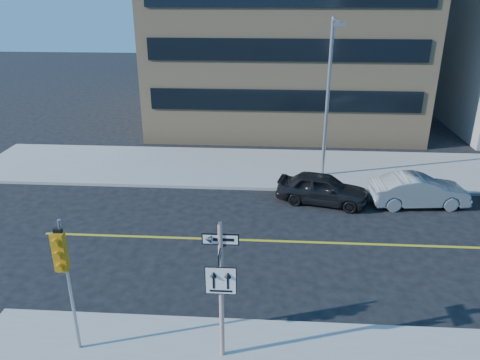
# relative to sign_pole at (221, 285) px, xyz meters

# --- Properties ---
(ground) EXTENTS (120.00, 120.00, 0.00)m
(ground) POSITION_rel_sign_pole_xyz_m (0.00, 2.51, -2.44)
(ground) COLOR black
(ground) RESTS_ON ground
(sign_pole) EXTENTS (0.92, 0.92, 4.06)m
(sign_pole) POSITION_rel_sign_pole_xyz_m (0.00, 0.00, 0.00)
(sign_pole) COLOR beige
(sign_pole) RESTS_ON near_sidewalk
(traffic_signal) EXTENTS (0.32, 0.45, 4.00)m
(traffic_signal) POSITION_rel_sign_pole_xyz_m (-4.00, -0.15, 0.59)
(traffic_signal) COLOR gray
(traffic_signal) RESTS_ON near_sidewalk
(parked_car_a) EXTENTS (2.67, 4.52, 1.44)m
(parked_car_a) POSITION_rel_sign_pole_xyz_m (3.67, 10.30, -1.72)
(parked_car_a) COLOR black
(parked_car_a) RESTS_ON ground
(parked_car_b) EXTENTS (1.95, 4.56, 1.46)m
(parked_car_b) POSITION_rel_sign_pole_xyz_m (8.09, 10.31, -1.71)
(parked_car_b) COLOR gray
(parked_car_b) RESTS_ON ground
(streetlight_a) EXTENTS (0.55, 2.25, 8.00)m
(streetlight_a) POSITION_rel_sign_pole_xyz_m (4.00, 13.27, 2.32)
(streetlight_a) COLOR gray
(streetlight_a) RESTS_ON far_sidewalk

